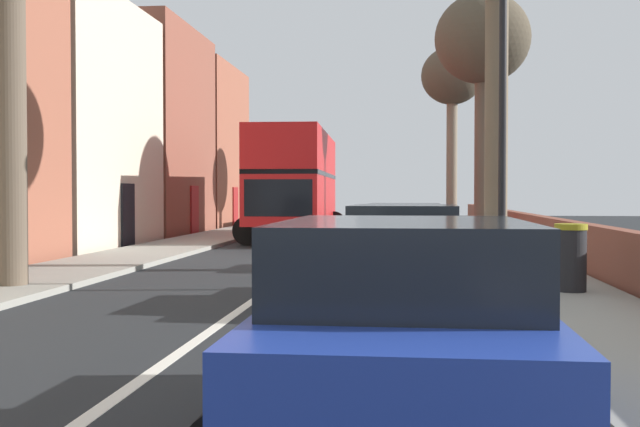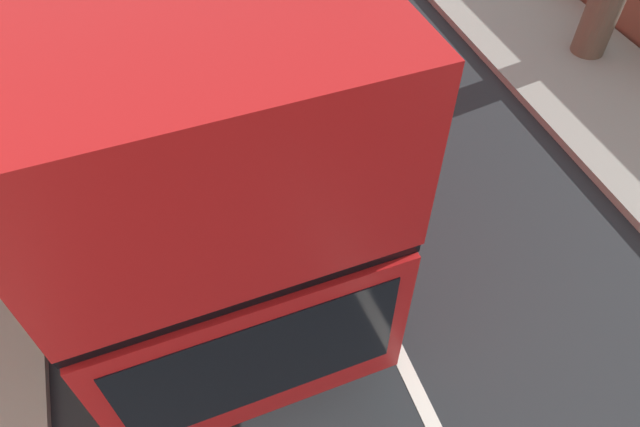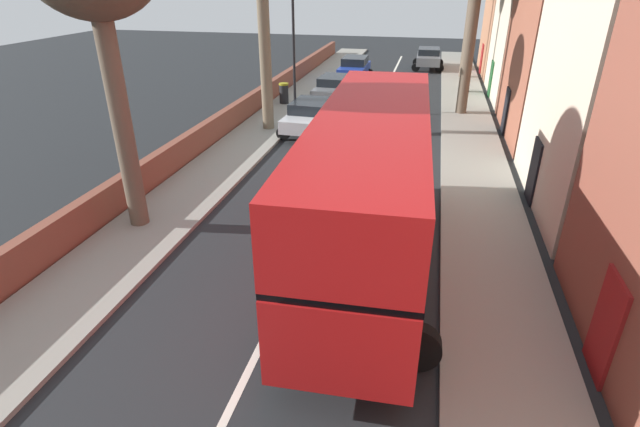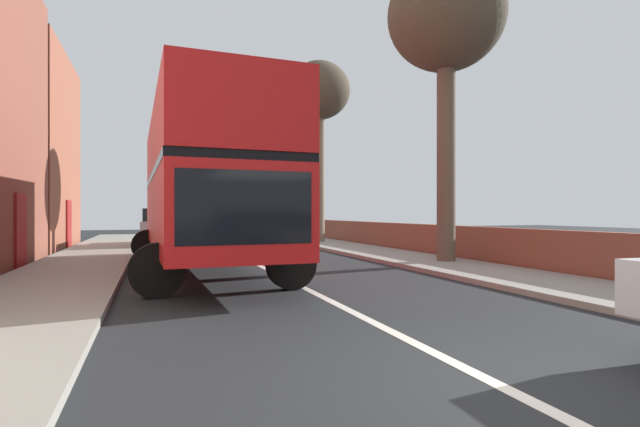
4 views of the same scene
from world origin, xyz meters
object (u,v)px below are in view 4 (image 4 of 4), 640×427
at_px(street_tree_right_3, 446,21).
at_px(street_tree_right_1, 319,96).
at_px(parked_car_silver_left_4, 163,225).
at_px(double_decker_bus, 203,182).

bearing_deg(street_tree_right_3, street_tree_right_1, 92.87).
distance_m(parked_car_silver_left_4, street_tree_right_3, 14.58).
relative_size(double_decker_bus, street_tree_right_1, 1.17).
distance_m(double_decker_bus, parked_car_silver_left_4, 10.06).
xyz_separation_m(parked_car_silver_left_4, street_tree_right_1, (7.30, -0.69, 6.33)).
xyz_separation_m(double_decker_bus, parked_car_silver_left_4, (-0.80, 9.93, -1.38)).
height_order(double_decker_bus, street_tree_right_3, street_tree_right_3).
bearing_deg(parked_car_silver_left_4, street_tree_right_1, -5.40).
xyz_separation_m(double_decker_bus, street_tree_right_3, (6.99, -0.67, 4.89)).
height_order(double_decker_bus, street_tree_right_1, street_tree_right_1).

